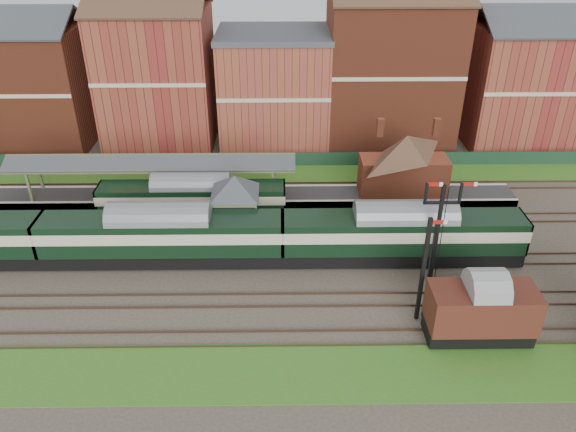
{
  "coord_description": "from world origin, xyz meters",
  "views": [
    {
      "loc": [
        0.77,
        -36.86,
        25.47
      ],
      "look_at": [
        1.26,
        2.0,
        3.0
      ],
      "focal_mm": 35.0,
      "sensor_mm": 36.0,
      "label": 1
    }
  ],
  "objects_px": {
    "goods_van_a": "(481,310)",
    "platform_railcar": "(192,199)",
    "signal_box": "(236,207)",
    "dmu_train": "(162,235)",
    "semaphore_bracket": "(439,227)"
  },
  "relations": [
    {
      "from": "goods_van_a",
      "to": "platform_railcar",
      "type": "bearing_deg",
      "value": 143.0
    },
    {
      "from": "signal_box",
      "to": "platform_railcar",
      "type": "height_order",
      "value": "signal_box"
    },
    {
      "from": "dmu_train",
      "to": "platform_railcar",
      "type": "height_order",
      "value": "dmu_train"
    },
    {
      "from": "dmu_train",
      "to": "goods_van_a",
      "type": "relative_size",
      "value": 8.31
    },
    {
      "from": "dmu_train",
      "to": "goods_van_a",
      "type": "xyz_separation_m",
      "value": [
        22.03,
        -9.0,
        -0.2
      ]
    },
    {
      "from": "semaphore_bracket",
      "to": "dmu_train",
      "type": "bearing_deg",
      "value": 173.07
    },
    {
      "from": "signal_box",
      "to": "platform_railcar",
      "type": "distance_m",
      "value": 5.3
    },
    {
      "from": "semaphore_bracket",
      "to": "platform_railcar",
      "type": "relative_size",
      "value": 0.5
    },
    {
      "from": "semaphore_bracket",
      "to": "goods_van_a",
      "type": "relative_size",
      "value": 1.21
    },
    {
      "from": "signal_box",
      "to": "dmu_train",
      "type": "xyz_separation_m",
      "value": [
        -5.53,
        -3.25,
        -0.68
      ]
    },
    {
      "from": "signal_box",
      "to": "platform_railcar",
      "type": "relative_size",
      "value": 0.37
    },
    {
      "from": "signal_box",
      "to": "semaphore_bracket",
      "type": "distance_m",
      "value": 16.16
    },
    {
      "from": "signal_box",
      "to": "goods_van_a",
      "type": "distance_m",
      "value": 20.57
    },
    {
      "from": "dmu_train",
      "to": "platform_railcar",
      "type": "relative_size",
      "value": 3.44
    },
    {
      "from": "platform_railcar",
      "to": "goods_van_a",
      "type": "xyz_separation_m",
      "value": [
        20.57,
        -15.5,
        0.1
      ]
    }
  ]
}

